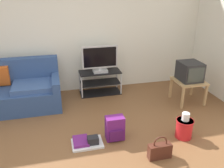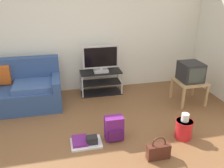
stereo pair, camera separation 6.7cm
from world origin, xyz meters
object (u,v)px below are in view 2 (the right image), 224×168
crt_tv (191,72)px  cleaning_bucket (184,128)px  backpack (114,128)px  floor_tray (86,142)px  flat_tv (101,59)px  handbag (158,151)px  couch (7,91)px  side_table (189,84)px  tv_stand (101,82)px

crt_tv → cleaning_bucket: crt_tv is taller
backpack → floor_tray: (-0.43, -0.04, -0.14)m
crt_tv → backpack: bearing=-152.5°
flat_tv → handbag: size_ratio=2.14×
handbag → couch: bearing=137.6°
side_table → flat_tv: bearing=153.9°
crt_tv → handbag: 1.97m
backpack → handbag: 0.74m
cleaning_bucket → flat_tv: bearing=116.4°
crt_tv → cleaning_bucket: (-0.67, -1.09, -0.46)m
side_table → crt_tv: size_ratio=1.25×
side_table → crt_tv: 0.25m
backpack → side_table: bearing=25.9°
side_table → handbag: side_table is taller
flat_tv → backpack: flat_tv is taller
side_table → backpack: (-1.70, -0.87, -0.20)m
tv_stand → flat_tv: bearing=-90.0°
tv_stand → crt_tv: crt_tv is taller
flat_tv → handbag: flat_tv is taller
couch → tv_stand: (1.83, 0.23, -0.08)m
couch → backpack: (1.72, -1.45, -0.14)m
flat_tv → cleaning_bucket: (0.92, -1.86, -0.59)m
tv_stand → handbag: 2.27m
flat_tv → backpack: bearing=-93.7°
side_table → floor_tray: side_table is taller
flat_tv → cleaning_bucket: 2.16m
couch → handbag: 2.98m
backpack → floor_tray: bearing=-175.8°
couch → flat_tv: 1.89m
handbag → cleaning_bucket: 0.66m
floor_tray → tv_stand: bearing=72.5°
couch → flat_tv: bearing=6.4°
couch → backpack: 2.25m
handbag → floor_tray: bearing=150.3°
side_table → handbag: size_ratio=1.60×
crt_tv → backpack: (-1.70, -0.89, -0.45)m
flat_tv → floor_tray: size_ratio=1.62×
flat_tv → cleaning_bucket: size_ratio=1.75×
side_table → backpack: bearing=-152.9°
side_table → couch: bearing=170.5°
backpack → cleaning_bucket: size_ratio=0.90×
cleaning_bucket → handbag: bearing=-147.5°
cleaning_bucket → floor_tray: cleaning_bucket is taller
tv_stand → backpack: 1.68m
cleaning_bucket → tv_stand: bearing=116.2°
tv_stand → side_table: size_ratio=1.57×
crt_tv → floor_tray: 2.40m
side_table → cleaning_bucket: bearing=-121.9°
couch → floor_tray: couch is taller
couch → cleaning_bucket: size_ratio=4.77×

